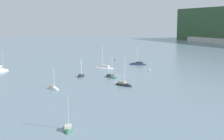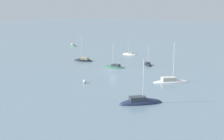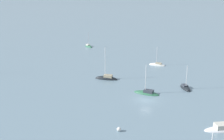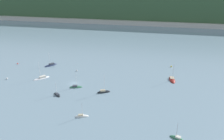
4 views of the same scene
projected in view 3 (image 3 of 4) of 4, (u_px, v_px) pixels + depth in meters
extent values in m
plane|color=slate|center=(146.00, 100.00, 67.58)|extent=(600.00, 600.00, 0.00)
ellipsoid|color=#2D6647|center=(89.00, 47.00, 117.22)|extent=(4.77, 2.93, 1.34)
cube|color=beige|center=(88.00, 45.00, 117.32)|extent=(1.89, 1.55, 0.59)
cylinder|color=#B2B2B7|center=(89.00, 39.00, 116.14)|extent=(0.14, 0.14, 5.39)
cube|color=beige|center=(223.00, 126.00, 54.46)|extent=(3.28, 3.38, 0.86)
ellipsoid|color=white|center=(157.00, 65.00, 93.30)|extent=(5.19, 2.71, 1.40)
cube|color=tan|center=(159.00, 64.00, 92.96)|extent=(2.00, 1.46, 0.46)
cylinder|color=silver|center=(157.00, 55.00, 92.51)|extent=(0.14, 0.14, 5.27)
ellipsoid|color=black|center=(185.00, 89.00, 74.30)|extent=(4.72, 4.32, 1.41)
cube|color=#333842|center=(185.00, 86.00, 74.48)|extent=(2.05, 1.98, 0.46)
cylinder|color=silver|center=(187.00, 77.00, 73.17)|extent=(0.14, 0.14, 5.39)
ellipsoid|color=black|center=(106.00, 79.00, 81.05)|extent=(6.18, 4.05, 1.63)
cube|color=tan|center=(108.00, 76.00, 80.68)|extent=(2.47, 2.00, 0.78)
cylinder|color=silver|center=(105.00, 63.00, 79.82)|extent=(0.14, 0.14, 7.93)
ellipsoid|color=#2D6647|center=(146.00, 94.00, 71.18)|extent=(6.34, 3.53, 1.14)
cube|color=#333842|center=(149.00, 91.00, 70.80)|extent=(2.46, 1.96, 0.63)
cylinder|color=silver|center=(146.00, 79.00, 70.25)|extent=(0.14, 0.14, 6.51)
sphere|color=white|center=(119.00, 129.00, 54.00)|extent=(0.75, 0.75, 0.75)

